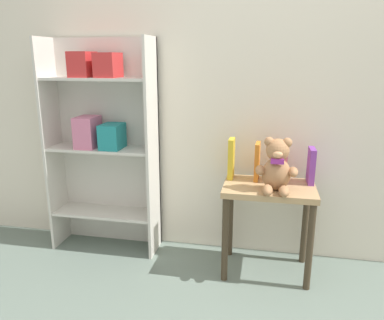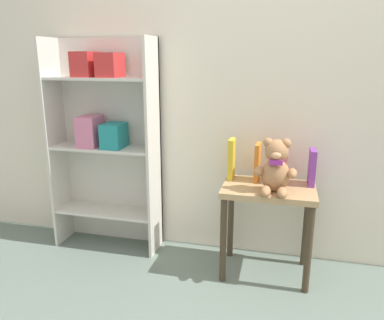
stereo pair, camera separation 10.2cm
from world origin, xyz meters
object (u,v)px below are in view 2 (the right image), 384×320
at_px(display_table, 268,204).
at_px(book_standing_purple, 312,167).
at_px(book_standing_pink, 284,166).
at_px(bookshelf_side, 105,134).
at_px(teddy_bear, 276,168).
at_px(book_standing_yellow, 231,159).
at_px(book_standing_orange, 257,162).

xyz_separation_m(display_table, book_standing_purple, (0.24, 0.10, 0.22)).
bearing_deg(book_standing_pink, bookshelf_side, -179.92).
bearing_deg(teddy_bear, bookshelf_side, 168.93).
relative_size(bookshelf_side, teddy_bear, 4.63).
relative_size(bookshelf_side, display_table, 2.53).
bearing_deg(teddy_bear, book_standing_purple, 41.39).
height_order(book_standing_yellow, book_standing_purple, book_standing_yellow).
height_order(book_standing_orange, book_standing_purple, book_standing_orange).
bearing_deg(bookshelf_side, book_standing_orange, -2.17).
bearing_deg(display_table, book_standing_orange, 128.05).
distance_m(bookshelf_side, book_standing_yellow, 0.89).
distance_m(bookshelf_side, book_standing_pink, 1.22).
xyz_separation_m(book_standing_pink, book_standing_purple, (0.16, -0.00, 0.01)).
xyz_separation_m(bookshelf_side, book_standing_yellow, (0.88, -0.04, -0.11)).
xyz_separation_m(bookshelf_side, display_table, (1.13, -0.14, -0.35)).
distance_m(display_table, book_standing_yellow, 0.36).
bearing_deg(book_standing_orange, book_standing_purple, 2.38).
bearing_deg(book_standing_yellow, book_standing_purple, 0.45).
distance_m(book_standing_orange, book_standing_purple, 0.33).
distance_m(teddy_bear, book_standing_orange, 0.22).
bearing_deg(teddy_bear, book_standing_orange, 121.53).
height_order(bookshelf_side, teddy_bear, bookshelf_side).
relative_size(display_table, teddy_bear, 1.83).
relative_size(display_table, book_standing_orange, 2.42).
bearing_deg(book_standing_purple, book_standing_yellow, 178.40).
distance_m(teddy_bear, book_standing_purple, 0.28).
bearing_deg(book_standing_purple, teddy_bear, -139.85).
bearing_deg(book_standing_yellow, bookshelf_side, 178.34).
bearing_deg(teddy_bear, book_standing_yellow, 145.79).
relative_size(book_standing_yellow, book_standing_pink, 1.25).
height_order(display_table, book_standing_orange, book_standing_orange).
distance_m(book_standing_yellow, book_standing_purple, 0.49).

